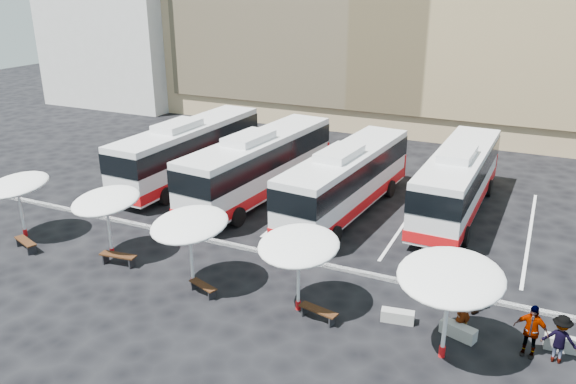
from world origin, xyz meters
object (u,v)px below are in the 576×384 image
at_px(bus_2, 347,178).
at_px(sunshade_2, 189,225).
at_px(wood_bench_2, 203,287).
at_px(sunshade_0, 17,185).
at_px(passenger_0, 464,312).
at_px(wood_bench_3, 318,312).
at_px(sunshade_4, 451,277).
at_px(passenger_3, 560,339).
at_px(conc_bench_2, 564,344).
at_px(passenger_2, 531,331).
at_px(wood_bench_0, 26,243).
at_px(conc_bench_1, 458,331).
at_px(wood_bench_1, 118,257).
at_px(bus_1, 260,163).
at_px(sunshade_1, 106,201).
at_px(bus_0, 190,149).
at_px(bus_3, 458,179).
at_px(sunshade_3, 299,246).
at_px(conc_bench_0, 398,316).
at_px(passenger_1, 469,288).

relative_size(bus_2, sunshade_2, 3.10).
bearing_deg(bus_2, wood_bench_2, -97.46).
height_order(sunshade_0, passenger_0, sunshade_0).
distance_m(sunshade_2, wood_bench_3, 6.12).
relative_size(sunshade_4, passenger_3, 2.11).
bearing_deg(conc_bench_2, wood_bench_2, -170.89).
bearing_deg(sunshade_0, passenger_2, 0.96).
height_order(wood_bench_0, conc_bench_1, wood_bench_0).
bearing_deg(sunshade_0, wood_bench_1, -3.77).
bearing_deg(wood_bench_1, passenger_3, 2.78).
xyz_separation_m(bus_1, conc_bench_1, (12.80, -9.31, -1.80)).
height_order(sunshade_1, passenger_0, sunshade_1).
distance_m(bus_0, passenger_3, 23.66).
relative_size(wood_bench_0, wood_bench_3, 1.04).
relative_size(sunshade_2, wood_bench_1, 2.29).
distance_m(conc_bench_2, passenger_0, 3.41).
height_order(bus_3, wood_bench_3, bus_3).
xyz_separation_m(bus_3, wood_bench_3, (-2.82, -12.80, -1.59)).
relative_size(sunshade_3, wood_bench_1, 1.94).
height_order(sunshade_0, passenger_3, sunshade_0).
distance_m(wood_bench_1, conc_bench_0, 12.41).
bearing_deg(sunshade_3, conc_bench_1, 7.56).
bearing_deg(sunshade_0, wood_bench_2, -4.72).
height_order(conc_bench_0, passenger_0, passenger_0).
bearing_deg(bus_3, sunshade_4, -80.58).
xyz_separation_m(conc_bench_2, passenger_1, (-3.39, 1.19, 0.73)).
bearing_deg(sunshade_4, sunshade_1, 175.83).
bearing_deg(wood_bench_2, passenger_3, 5.98).
height_order(conc_bench_0, passenger_3, passenger_3).
xyz_separation_m(wood_bench_3, conc_bench_2, (8.29, 1.89, -0.12)).
height_order(bus_3, sunshade_2, bus_3).
bearing_deg(passenger_3, wood_bench_2, 10.14).
distance_m(bus_3, passenger_2, 12.55).
height_order(wood_bench_3, conc_bench_2, conc_bench_2).
height_order(wood_bench_2, wood_bench_3, wood_bench_3).
height_order(sunshade_4, passenger_1, sunshade_4).
height_order(bus_0, sunshade_1, bus_0).
bearing_deg(sunshade_1, passenger_3, 0.83).
distance_m(passenger_2, passenger_3, 0.91).
distance_m(bus_3, sunshade_0, 22.33).
bearing_deg(sunshade_4, bus_0, 147.27).
relative_size(wood_bench_1, wood_bench_3, 1.09).
bearing_deg(passenger_0, wood_bench_0, 143.08).
bearing_deg(wood_bench_0, sunshade_4, 0.47).
relative_size(conc_bench_2, passenger_0, 0.74).
bearing_deg(sunshade_1, conc_bench_2, 3.11).
height_order(sunshade_1, wood_bench_0, sunshade_1).
bearing_deg(sunshade_4, conc_bench_2, 29.92).
relative_size(passenger_0, passenger_2, 0.89).
height_order(bus_1, conc_bench_1, bus_1).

